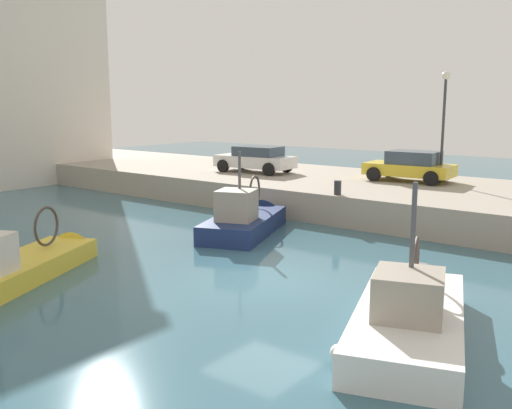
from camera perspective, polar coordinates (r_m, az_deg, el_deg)
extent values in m
plane|color=#386070|center=(15.42, 0.68, -7.61)|extent=(80.00, 80.00, 0.00)
cube|color=#9E9384|center=(25.15, 16.84, 0.33)|extent=(9.00, 56.00, 1.20)
cube|color=white|center=(12.25, 14.99, -12.80)|extent=(5.66, 3.64, 1.33)
cone|color=white|center=(15.05, 15.91, -8.47)|extent=(1.45, 2.03, 1.84)
cube|color=#896B4C|center=(12.03, 15.13, -10.16)|extent=(5.40, 3.41, 0.08)
cube|color=gray|center=(11.34, 15.02, -8.79)|extent=(1.64, 1.63, 0.91)
cylinder|color=#4C4C51|center=(11.48, 15.36, -4.32)|extent=(0.10, 0.10, 2.62)
torus|color=#3F3833|center=(13.25, 15.75, -5.35)|extent=(1.05, 0.43, 1.08)
sphere|color=white|center=(10.85, 8.25, -14.49)|extent=(0.32, 0.32, 0.32)
cube|color=navy|center=(20.78, -1.21, -2.93)|extent=(5.09, 3.52, 1.34)
cone|color=navy|center=(23.30, 0.87, -1.49)|extent=(1.48, 1.97, 1.77)
cube|color=#9E7A51|center=(20.65, -1.22, -1.31)|extent=(4.85, 3.31, 0.08)
cube|color=gray|center=(19.77, -1.97, -0.10)|extent=(1.56, 1.60, 1.09)
cylinder|color=#4C4C51|center=(20.00, -1.65, 1.84)|extent=(0.10, 0.10, 2.43)
torus|color=#3F3833|center=(21.75, -0.14, 1.28)|extent=(1.22, 0.53, 1.28)
sphere|color=white|center=(19.82, -5.46, -3.03)|extent=(0.32, 0.32, 0.32)
cube|color=gold|center=(16.44, -23.31, -7.33)|extent=(6.27, 4.06, 1.10)
cone|color=gold|center=(19.17, -17.23, -4.51)|extent=(1.43, 1.71, 1.47)
cube|color=#9E7A51|center=(16.30, -23.43, -5.66)|extent=(5.99, 3.84, 0.08)
torus|color=#3F3833|center=(17.51, -20.24, -2.06)|extent=(1.10, 0.56, 1.17)
cube|color=silver|center=(29.08, -0.12, 4.35)|extent=(2.04, 4.19, 0.58)
cube|color=#384756|center=(28.92, 0.22, 5.37)|extent=(1.68, 2.39, 0.48)
cylinder|color=black|center=(29.20, -3.31, 3.88)|extent=(0.27, 0.66, 0.64)
cylinder|color=black|center=(30.57, -1.41, 4.18)|extent=(0.27, 0.66, 0.64)
cylinder|color=black|center=(27.65, 1.30, 3.55)|extent=(0.27, 0.66, 0.64)
cylinder|color=black|center=(29.10, 3.08, 3.86)|extent=(0.27, 0.66, 0.64)
cube|color=gold|center=(26.65, 15.07, 3.41)|extent=(2.01, 3.94, 0.52)
cube|color=#384756|center=(26.53, 15.52, 4.56)|extent=(1.70, 2.24, 0.58)
cylinder|color=black|center=(26.32, 11.71, 3.00)|extent=(0.26, 0.65, 0.64)
cylinder|color=black|center=(27.97, 13.17, 3.36)|extent=(0.26, 0.65, 0.64)
cylinder|color=black|center=(25.42, 17.13, 2.51)|extent=(0.26, 0.65, 0.64)
cylinder|color=black|center=(27.12, 18.30, 2.90)|extent=(0.26, 0.65, 0.64)
cylinder|color=#2D2D33|center=(22.16, 8.17, 1.68)|extent=(0.28, 0.28, 0.55)
cylinder|color=#38383D|center=(26.28, 18.20, 6.92)|extent=(0.12, 0.12, 4.50)
sphere|color=#F2EACC|center=(26.27, 18.50, 12.15)|extent=(0.36, 0.36, 0.36)
cube|color=silver|center=(37.64, -23.93, 13.46)|extent=(9.57, 7.10, 14.85)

